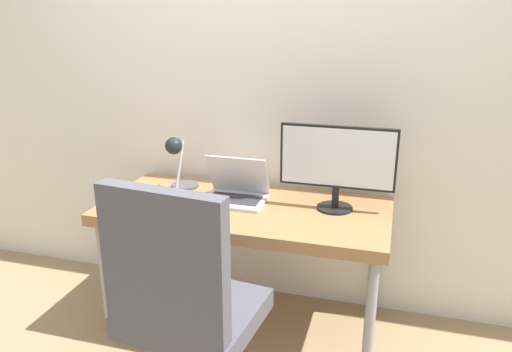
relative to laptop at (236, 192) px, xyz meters
name	(u,v)px	position (x,y,z in m)	size (l,w,h in m)	color
wall_back	(266,85)	(0.07, 0.36, 0.52)	(8.00, 0.05, 2.60)	silver
desk	(245,217)	(0.07, -0.05, -0.12)	(1.49, 0.70, 0.73)	#996B42
laptop	(236,192)	(0.00, 0.00, 0.00)	(0.33, 0.26, 0.24)	silver
monitor	(337,162)	(0.53, 0.03, 0.20)	(0.58, 0.18, 0.43)	black
desk_lamp	(178,159)	(-0.35, 0.05, 0.14)	(0.16, 0.25, 0.32)	#4C4C51
office_chair	(182,297)	(0.04, -0.80, -0.15)	(0.59, 0.58, 1.11)	black
book_stack	(133,204)	(-0.45, -0.29, -0.01)	(0.27, 0.23, 0.09)	#753384
tv_remote	(204,214)	(-0.08, -0.25, -0.04)	(0.05, 0.18, 0.02)	#4C4C51
game_controller	(120,207)	(-0.52, -0.30, -0.03)	(0.14, 0.09, 0.04)	white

